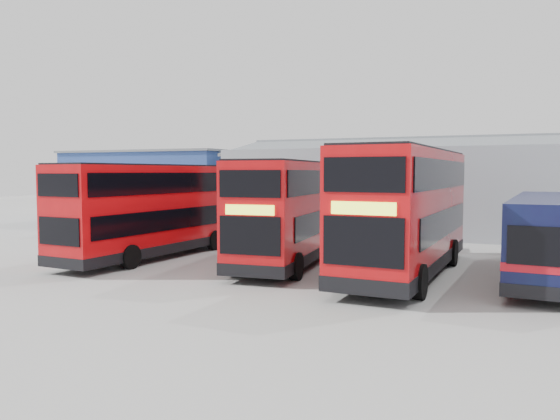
# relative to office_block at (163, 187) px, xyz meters

# --- Properties ---
(ground_plane) EXTENTS (120.00, 120.00, 0.00)m
(ground_plane) POSITION_rel_office_block_xyz_m (14.00, -17.99, -2.58)
(ground_plane) COLOR #979792
(ground_plane) RESTS_ON ground
(office_block) EXTENTS (12.30, 8.32, 5.12)m
(office_block) POSITION_rel_office_block_xyz_m (0.00, 0.00, 0.00)
(office_block) COLOR navy
(office_block) RESTS_ON ground
(maintenance_shed) EXTENTS (30.50, 12.00, 5.89)m
(maintenance_shed) POSITION_rel_office_block_xyz_m (22.00, 2.01, 0.02)
(maintenance_shed) COLOR #91969F
(maintenance_shed) RESTS_ON ground
(double_decker_left) EXTENTS (3.04, 9.56, 3.98)m
(double_decker_left) POSITION_rel_office_block_xyz_m (9.19, -14.28, -0.60)
(double_decker_left) COLOR red
(double_decker_left) RESTS_ON ground
(double_decker_centre) EXTENTS (3.08, 9.80, 4.08)m
(double_decker_centre) POSITION_rel_office_block_xyz_m (15.25, -13.11, -0.55)
(double_decker_centre) COLOR red
(double_decker_centre) RESTS_ON ground
(double_decker_right) EXTENTS (3.16, 10.67, 4.46)m
(double_decker_right) POSITION_rel_office_block_xyz_m (19.87, -13.89, -0.36)
(double_decker_right) COLOR red
(double_decker_right) RESTS_ON ground
(single_decker_blue) EXTENTS (3.16, 10.53, 2.82)m
(single_decker_blue) POSITION_rel_office_block_xyz_m (24.56, -12.67, -1.18)
(single_decker_blue) COLOR #0C1536
(single_decker_blue) RESTS_ON ground
(panel_van) EXTENTS (3.24, 5.67, 2.34)m
(panel_van) POSITION_rel_office_block_xyz_m (0.43, -6.74, -1.27)
(panel_van) COLOR white
(panel_van) RESTS_ON ground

